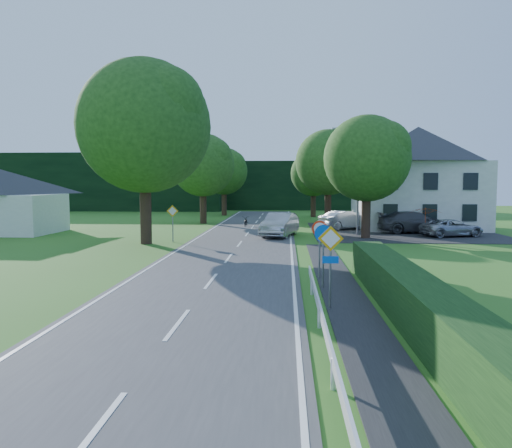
# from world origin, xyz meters

# --- Properties ---
(ground) EXTENTS (160.00, 160.00, 0.00)m
(ground) POSITION_xyz_m (0.00, 0.00, 0.00)
(ground) COLOR #335C1A
(ground) RESTS_ON ground
(road) EXTENTS (7.00, 80.00, 0.04)m
(road) POSITION_xyz_m (0.00, 20.00, 0.02)
(road) COLOR #3C3C3F
(road) RESTS_ON ground
(footpath) EXTENTS (1.50, 44.00, 0.04)m
(footpath) POSITION_xyz_m (4.95, 2.00, 0.02)
(footpath) COLOR black
(footpath) RESTS_ON ground
(parking_pad) EXTENTS (14.00, 16.00, 0.04)m
(parking_pad) POSITION_xyz_m (12.00, 33.00, 0.02)
(parking_pad) COLOR black
(parking_pad) RESTS_ON ground
(line_edge_left) EXTENTS (0.12, 80.00, 0.01)m
(line_edge_left) POSITION_xyz_m (-3.25, 20.00, 0.04)
(line_edge_left) COLOR white
(line_edge_left) RESTS_ON road
(line_edge_right) EXTENTS (0.12, 80.00, 0.01)m
(line_edge_right) POSITION_xyz_m (3.25, 20.00, 0.04)
(line_edge_right) COLOR white
(line_edge_right) RESTS_ON road
(line_centre) EXTENTS (0.12, 80.00, 0.01)m
(line_centre) POSITION_xyz_m (0.00, 20.00, 0.04)
(line_centre) COLOR white
(line_centre) RESTS_ON road
(tree_main) EXTENTS (9.40, 9.40, 11.64)m
(tree_main) POSITION_xyz_m (-6.00, 24.00, 5.82)
(tree_main) COLOR #1D4414
(tree_main) RESTS_ON ground
(tree_left_far) EXTENTS (7.00, 7.00, 8.58)m
(tree_left_far) POSITION_xyz_m (-5.00, 40.00, 4.29)
(tree_left_far) COLOR #1D4414
(tree_left_far) RESTS_ON ground
(tree_right_far) EXTENTS (7.40, 7.40, 9.09)m
(tree_right_far) POSITION_xyz_m (7.00, 42.00, 4.54)
(tree_right_far) COLOR #1D4414
(tree_right_far) RESTS_ON ground
(tree_left_back) EXTENTS (6.60, 6.60, 8.07)m
(tree_left_back) POSITION_xyz_m (-4.50, 52.00, 4.04)
(tree_left_back) COLOR #1D4414
(tree_left_back) RESTS_ON ground
(tree_right_back) EXTENTS (6.20, 6.20, 7.56)m
(tree_right_back) POSITION_xyz_m (6.00, 50.00, 3.78)
(tree_right_back) COLOR #1D4414
(tree_right_back) RESTS_ON ground
(tree_right_mid) EXTENTS (7.00, 7.00, 8.58)m
(tree_right_mid) POSITION_xyz_m (8.50, 28.00, 4.29)
(tree_right_mid) COLOR #1D4414
(tree_right_mid) RESTS_ON ground
(treeline_left) EXTENTS (44.00, 6.00, 8.00)m
(treeline_left) POSITION_xyz_m (-28.00, 62.00, 4.00)
(treeline_left) COLOR black
(treeline_left) RESTS_ON ground
(treeline_right) EXTENTS (30.00, 5.00, 7.00)m
(treeline_right) POSITION_xyz_m (8.00, 66.00, 3.50)
(treeline_right) COLOR black
(treeline_right) RESTS_ON ground
(house_white) EXTENTS (10.60, 8.40, 8.60)m
(house_white) POSITION_xyz_m (14.00, 36.00, 4.41)
(house_white) COLOR silver
(house_white) RESTS_ON ground
(streetlight) EXTENTS (2.03, 0.18, 8.00)m
(streetlight) POSITION_xyz_m (8.06, 30.00, 4.46)
(streetlight) COLOR slate
(streetlight) RESTS_ON ground
(sign_priority_right) EXTENTS (0.78, 0.09, 2.59)m
(sign_priority_right) POSITION_xyz_m (4.30, 7.98, 1.80)
(sign_priority_right) COLOR slate
(sign_priority_right) RESTS_ON ground
(sign_roundabout) EXTENTS (0.64, 0.08, 2.37)m
(sign_roundabout) POSITION_xyz_m (4.30, 10.98, 1.67)
(sign_roundabout) COLOR slate
(sign_roundabout) RESTS_ON ground
(sign_speed_limit) EXTENTS (0.64, 0.11, 2.37)m
(sign_speed_limit) POSITION_xyz_m (4.30, 12.97, 1.77)
(sign_speed_limit) COLOR slate
(sign_speed_limit) RESTS_ON ground
(sign_priority_left) EXTENTS (0.78, 0.09, 2.44)m
(sign_priority_left) POSITION_xyz_m (-4.50, 24.98, 1.72)
(sign_priority_left) COLOR slate
(sign_priority_left) RESTS_ON ground
(moving_car) EXTENTS (2.91, 5.38, 1.68)m
(moving_car) POSITION_xyz_m (2.47, 28.56, 0.88)
(moving_car) COLOR #B1B2B6
(moving_car) RESTS_ON road
(motorcycle) EXTENTS (0.64, 1.70, 0.89)m
(motorcycle) POSITION_xyz_m (-0.65, 36.90, 0.48)
(motorcycle) COLOR black
(motorcycle) RESTS_ON road
(parked_car_red) EXTENTS (4.34, 3.12, 1.37)m
(parked_car_red) POSITION_xyz_m (11.49, 33.00, 0.73)
(parked_car_red) COLOR #610A0E
(parked_car_red) RESTS_ON parking_pad
(parked_car_silver_a) EXTENTS (4.87, 3.61, 1.53)m
(parked_car_silver_a) POSITION_xyz_m (7.94, 34.42, 0.81)
(parked_car_silver_a) COLOR #A9A8AD
(parked_car_silver_a) RESTS_ON parking_pad
(parked_car_grey) EXTENTS (5.80, 2.59, 1.65)m
(parked_car_grey) POSITION_xyz_m (12.84, 31.70, 0.87)
(parked_car_grey) COLOR #434347
(parked_car_grey) RESTS_ON parking_pad
(parked_car_silver_b) EXTENTS (4.86, 3.25, 1.24)m
(parked_car_silver_b) POSITION_xyz_m (14.83, 29.28, 0.66)
(parked_car_silver_b) COLOR #A6A5AC
(parked_car_silver_b) RESTS_ON parking_pad
(parasol) EXTENTS (2.31, 2.35, 2.09)m
(parasol) POSITION_xyz_m (13.04, 29.55, 1.09)
(parasol) COLOR #AF340E
(parasol) RESTS_ON parking_pad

